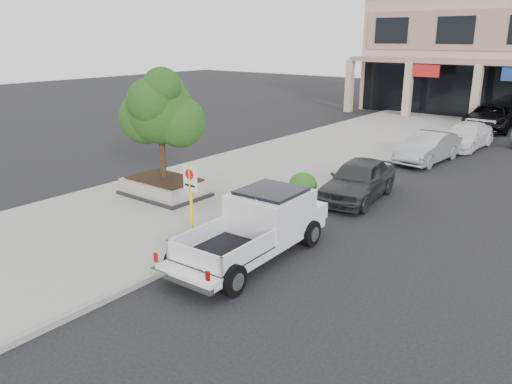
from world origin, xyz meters
TOP-DOWN VIEW (x-y plane):
  - ground at (0.00, 0.00)m, footprint 120.00×120.00m
  - sidewalk at (-5.50, 6.00)m, footprint 8.00×52.00m
  - curb at (-1.55, 6.00)m, footprint 0.20×52.00m
  - planter at (-6.40, 1.64)m, footprint 3.20×2.20m
  - planter_tree at (-6.26, 1.79)m, footprint 2.90×2.55m
  - no_parking_sign at (-2.45, -0.79)m, footprint 0.55×0.09m
  - hedge at (-2.08, 4.78)m, footprint 1.10×0.99m
  - pickup_truck at (-0.35, -0.62)m, footprint 2.34×5.82m
  - curb_car_a at (-0.48, 6.21)m, footprint 2.33×4.75m
  - curb_car_b at (-0.49, 13.76)m, footprint 2.00×4.65m
  - curb_car_c at (-0.01, 18.35)m, footprint 2.27×4.94m
  - curb_car_d at (-0.48, 25.34)m, footprint 3.34×6.27m

SIDE VIEW (x-z plane):
  - ground at x=0.00m, z-range 0.00..0.00m
  - sidewalk at x=-5.50m, z-range 0.00..0.15m
  - curb at x=-1.55m, z-range 0.00..0.15m
  - planter at x=-6.40m, z-range 0.14..0.82m
  - hedge at x=-2.08m, z-range 0.15..1.08m
  - curb_car_c at x=-0.01m, z-range 0.00..1.40m
  - curb_car_b at x=-0.49m, z-range 0.00..1.49m
  - curb_car_a at x=-0.48m, z-range 0.00..1.56m
  - curb_car_d at x=-0.48m, z-range 0.00..1.68m
  - pickup_truck at x=-0.35m, z-range 0.00..1.81m
  - no_parking_sign at x=-2.45m, z-range 0.48..2.78m
  - planter_tree at x=-6.26m, z-range 1.41..5.41m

